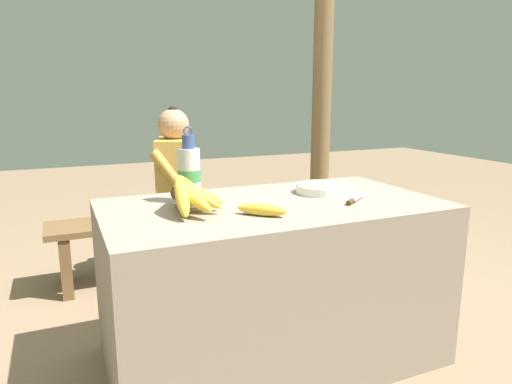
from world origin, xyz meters
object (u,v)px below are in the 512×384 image
loose_banana_front (262,210)px  knife (353,200)px  banana_bunch_green (111,210)px  serving_bowl (321,188)px  support_post_far (323,65)px  banana_bunch_ripe (189,193)px  water_bottle (189,173)px  wooden_bench (175,224)px  seated_vendor (168,183)px

loose_banana_front → knife: loose_banana_front is taller
loose_banana_front → banana_bunch_green: 1.34m
serving_bowl → knife: bearing=-84.6°
serving_bowl → banana_bunch_green: serving_bowl is taller
loose_banana_front → support_post_far: 2.19m
banana_bunch_ripe → loose_banana_front: size_ratio=2.12×
water_bottle → knife: (0.60, -0.28, -0.11)m
serving_bowl → loose_banana_front: (-0.40, -0.25, -0.00)m
banana_bunch_ripe → loose_banana_front: banana_bunch_ripe is taller
serving_bowl → support_post_far: size_ratio=0.09×
banana_bunch_ripe → banana_bunch_green: bearing=99.1°
serving_bowl → loose_banana_front: bearing=-148.4°
water_bottle → support_post_far: 2.05m
serving_bowl → knife: size_ratio=1.39×
serving_bowl → knife: (0.02, -0.21, -0.01)m
water_bottle → knife: water_bottle is taller
loose_banana_front → banana_bunch_green: loose_banana_front is taller
wooden_bench → banana_bunch_ripe: bearing=-100.4°
loose_banana_front → knife: size_ratio=1.02×
water_bottle → loose_banana_front: bearing=-60.7°
serving_bowl → support_post_far: bearing=58.6°
wooden_bench → support_post_far: 1.70m
serving_bowl → knife: 0.21m
serving_bowl → seated_vendor: size_ratio=0.22×
banana_bunch_ripe → water_bottle: bearing=73.7°
banana_bunch_ripe → knife: banana_bunch_ripe is taller
seated_vendor → support_post_far: bearing=-143.6°
serving_bowl → loose_banana_front: loose_banana_front is taller
wooden_bench → banana_bunch_green: bearing=179.4°
water_bottle → knife: size_ratio=1.88×
seated_vendor → banana_bunch_green: seated_vendor is taller
banana_bunch_green → support_post_far: support_post_far is taller
water_bottle → banana_bunch_green: water_bottle is taller
loose_banana_front → banana_bunch_ripe: bearing=145.5°
banana_bunch_green → support_post_far: (1.67, 0.42, 0.88)m
serving_bowl → wooden_bench: 1.15m
banana_bunch_ripe → support_post_far: (1.50, 1.51, 0.57)m
banana_bunch_ripe → seated_vendor: size_ratio=0.34×
banana_bunch_ripe → wooden_bench: bearing=79.6°
banana_bunch_ripe → serving_bowl: 0.64m
banana_bunch_ripe → support_post_far: 2.20m
water_bottle → serving_bowl: bearing=-6.8°
water_bottle → loose_banana_front: water_bottle is taller
knife → support_post_far: (0.85, 1.63, 0.64)m
banana_bunch_green → support_post_far: 1.93m
wooden_bench → seated_vendor: seated_vendor is taller
serving_bowl → wooden_bench: serving_bowl is taller
seated_vendor → support_post_far: size_ratio=0.39×
knife → wooden_bench: knife is taller
serving_bowl → loose_banana_front: size_ratio=1.36×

